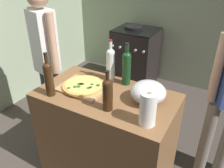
% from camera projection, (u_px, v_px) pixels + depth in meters
% --- Properties ---
extents(ground_plane, '(4.47, 3.55, 0.02)m').
position_uv_depth(ground_plane, '(144.00, 133.00, 2.93)').
color(ground_plane, '#3F3833').
extents(kitchen_wall_rear, '(4.47, 0.10, 2.60)m').
position_uv_depth(kitchen_wall_rear, '(190.00, 4.00, 3.45)').
color(kitchen_wall_rear, '#99A889').
rests_on(kitchen_wall_rear, ground_plane).
extents(kitchen_wall_left, '(0.10, 3.55, 2.60)m').
position_uv_depth(kitchen_wall_left, '(13.00, 9.00, 3.14)').
color(kitchen_wall_left, '#99A889').
rests_on(kitchen_wall_left, ground_plane).
extents(counter, '(1.17, 0.66, 0.93)m').
position_uv_depth(counter, '(107.00, 137.00, 2.18)').
color(counter, brown).
rests_on(counter, ground_plane).
extents(cutting_board, '(0.40, 0.32, 0.02)m').
position_uv_depth(cutting_board, '(83.00, 87.00, 2.03)').
color(cutting_board, tan).
rests_on(cutting_board, counter).
extents(pizza, '(0.36, 0.36, 0.03)m').
position_uv_depth(pizza, '(83.00, 85.00, 2.02)').
color(pizza, tan).
rests_on(pizza, cutting_board).
extents(mixing_bowl, '(0.28, 0.28, 0.17)m').
position_uv_depth(mixing_bowl, '(148.00, 92.00, 1.82)').
color(mixing_bowl, '#B2B2B7').
rests_on(mixing_bowl, counter).
extents(paper_towel_roll, '(0.11, 0.11, 0.25)m').
position_uv_depth(paper_towel_roll, '(148.00, 109.00, 1.56)').
color(paper_towel_roll, white).
rests_on(paper_towel_roll, counter).
extents(wine_bottle_clear, '(0.08, 0.08, 0.32)m').
position_uv_depth(wine_bottle_clear, '(108.00, 93.00, 1.70)').
color(wine_bottle_clear, '#331E0F').
rests_on(wine_bottle_clear, counter).
extents(wine_bottle_amber, '(0.08, 0.08, 0.38)m').
position_uv_depth(wine_bottle_amber, '(126.00, 66.00, 2.03)').
color(wine_bottle_amber, '#143819').
rests_on(wine_bottle_amber, counter).
extents(wine_bottle_green, '(0.08, 0.08, 0.38)m').
position_uv_depth(wine_bottle_green, '(111.00, 63.00, 2.10)').
color(wine_bottle_green, silver).
rests_on(wine_bottle_green, counter).
extents(wine_bottle_dark, '(0.07, 0.07, 0.37)m').
position_uv_depth(wine_bottle_dark, '(49.00, 77.00, 1.87)').
color(wine_bottle_dark, '#331E0F').
rests_on(wine_bottle_dark, counter).
extents(stove, '(0.64, 0.60, 0.97)m').
position_uv_depth(stove, '(135.00, 57.00, 3.83)').
color(stove, black).
rests_on(stove, ground_plane).
extents(person_in_stripes, '(0.38, 0.25, 1.72)m').
position_uv_depth(person_in_stripes, '(46.00, 58.00, 2.46)').
color(person_in_stripes, '#383D4C').
rests_on(person_in_stripes, ground_plane).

